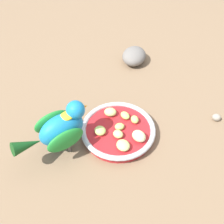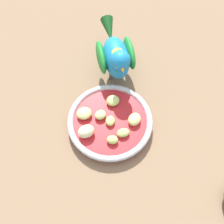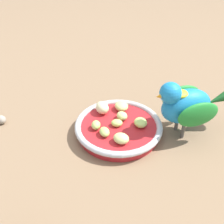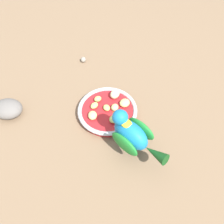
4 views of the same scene
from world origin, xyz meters
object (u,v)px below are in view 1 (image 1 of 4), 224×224
(apple_piece_1, at_px, (125,115))
(rock_large, at_px, (134,56))
(feeding_bowl, at_px, (118,131))
(apple_piece_5, at_px, (110,112))
(apple_piece_4, at_px, (123,145))
(apple_piece_6, at_px, (135,120))
(apple_piece_2, at_px, (120,127))
(pebble_0, at_px, (216,117))
(apple_piece_0, at_px, (100,131))
(parrot, at_px, (60,129))
(apple_piece_3, at_px, (139,136))
(apple_piece_7, at_px, (118,134))

(apple_piece_1, relative_size, rock_large, 0.29)
(feeding_bowl, xyz_separation_m, rock_large, (0.33, -0.12, 0.01))
(feeding_bowl, relative_size, apple_piece_5, 5.98)
(apple_piece_4, relative_size, apple_piece_6, 1.40)
(feeding_bowl, bearing_deg, rock_large, -19.78)
(apple_piece_2, distance_m, pebble_0, 0.30)
(apple_piece_0, bearing_deg, apple_piece_5, -31.09)
(parrot, bearing_deg, apple_piece_0, -15.47)
(apple_piece_0, height_order, apple_piece_5, apple_piece_5)
(feeding_bowl, height_order, apple_piece_0, apple_piece_0)
(feeding_bowl, xyz_separation_m, apple_piece_5, (0.06, 0.01, 0.02))
(rock_large, bearing_deg, apple_piece_0, 153.12)
(apple_piece_5, xyz_separation_m, apple_piece_6, (-0.04, -0.06, -0.00))
(feeding_bowl, distance_m, rock_large, 0.35)
(feeding_bowl, distance_m, apple_piece_5, 0.06)
(apple_piece_0, bearing_deg, rock_large, -26.88)
(feeding_bowl, distance_m, parrot, 0.17)
(apple_piece_2, relative_size, apple_piece_6, 1.01)
(apple_piece_5, relative_size, apple_piece_6, 1.30)
(apple_piece_2, height_order, parrot, parrot)
(apple_piece_3, bearing_deg, apple_piece_4, 113.13)
(feeding_bowl, distance_m, apple_piece_0, 0.05)
(feeding_bowl, relative_size, parrot, 1.05)
(apple_piece_2, relative_size, pebble_0, 1.09)
(apple_piece_4, distance_m, apple_piece_6, 0.10)
(feeding_bowl, xyz_separation_m, parrot, (-0.02, 0.16, 0.07))
(apple_piece_0, bearing_deg, pebble_0, -87.86)
(apple_piece_3, height_order, apple_piece_7, apple_piece_3)
(apple_piece_2, distance_m, apple_piece_5, 0.06)
(apple_piece_0, relative_size, apple_piece_5, 0.94)
(apple_piece_5, xyz_separation_m, rock_large, (0.27, -0.13, -0.01))
(apple_piece_2, relative_size, rock_large, 0.26)
(apple_piece_4, height_order, pebble_0, apple_piece_4)
(feeding_bowl, relative_size, rock_large, 2.04)
(parrot, bearing_deg, apple_piece_5, 4.50)
(apple_piece_2, bearing_deg, apple_piece_4, 177.64)
(parrot, xyz_separation_m, pebble_0, (0.03, -0.46, -0.07))
(apple_piece_2, bearing_deg, apple_piece_6, -69.71)
(apple_piece_4, bearing_deg, apple_piece_0, 41.68)
(apple_piece_1, relative_size, apple_piece_6, 1.13)
(feeding_bowl, relative_size, apple_piece_7, 7.28)
(apple_piece_5, bearing_deg, parrot, 120.31)
(apple_piece_1, xyz_separation_m, apple_piece_4, (-0.11, 0.03, 0.00))
(apple_piece_6, bearing_deg, apple_piece_5, 58.86)
(feeding_bowl, relative_size, apple_piece_0, 6.35)
(apple_piece_3, bearing_deg, apple_piece_2, 43.12)
(apple_piece_5, bearing_deg, apple_piece_2, -163.01)
(apple_piece_2, relative_size, apple_piece_7, 0.94)
(apple_piece_3, relative_size, apple_piece_7, 1.37)
(apple_piece_4, distance_m, parrot, 0.17)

